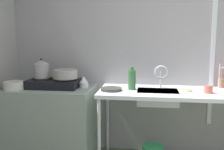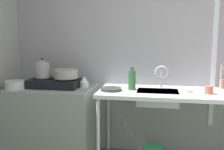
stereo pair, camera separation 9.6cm
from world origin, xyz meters
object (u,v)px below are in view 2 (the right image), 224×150
pot_on_left_burner (43,69)px  utensil_jar (223,84)px  pot_on_right_burner (66,74)px  bottle_by_sink (132,80)px  sink_basin (158,98)px  small_bowl_on_drainboard (186,90)px  pot_beside_stove (15,85)px  frying_pan (111,89)px  faucet (161,74)px  stove (55,83)px  cup_by_rack (209,90)px  percolator (84,82)px

pot_on_left_burner → utensil_jar: size_ratio=1.01×
pot_on_right_burner → utensil_jar: utensil_jar is taller
pot_on_left_burner → bottle_by_sink: 1.04m
sink_basin → small_bowl_on_drainboard: small_bowl_on_drainboard is taller
pot_beside_stove → pot_on_left_burner: bearing=34.1°
pot_on_right_burner → utensil_jar: (1.76, 0.27, -0.11)m
frying_pan → faucet: bearing=19.5°
pot_on_left_burner → pot_beside_stove: (-0.25, -0.17, -0.17)m
pot_on_right_burner → frying_pan: (0.54, -0.07, -0.15)m
utensil_jar → pot_beside_stove: bearing=-169.2°
pot_on_left_burner → frying_pan: size_ratio=1.00×
stove → pot_on_right_burner: pot_on_right_burner is taller
utensil_jar → faucet: bearing=-167.8°
small_bowl_on_drainboard → utensil_jar: 0.51m
bottle_by_sink → stove: bearing=-179.3°
sink_basin → utensil_jar: utensil_jar is taller
pot_on_left_burner → sink_basin: size_ratio=0.52×
stove → frying_pan: stove is taller
pot_on_right_burner → sink_basin: size_ratio=0.63×
cup_by_rack → utensil_jar: size_ratio=0.38×
pot_on_right_burner → pot_beside_stove: size_ratio=1.22×
pot_on_right_burner → utensil_jar: bearing=8.6°
percolator → frying_pan: (0.33, -0.10, -0.05)m
cup_by_rack → faucet: bearing=159.3°
pot_beside_stove → sink_basin: pot_beside_stove is taller
pot_on_right_burner → cup_by_rack: 1.56m
pot_beside_stove → frying_pan: pot_beside_stove is taller
faucet → utensil_jar: size_ratio=1.16×
frying_pan → bottle_by_sink: size_ratio=0.89×
pot_on_left_burner → percolator: size_ratio=1.69×
percolator → sink_basin: bearing=-2.4°
pot_beside_stove → sink_basin: size_ratio=0.51×
frying_pan → cup_by_rack: size_ratio=2.65×
pot_on_right_burner → bottle_by_sink: size_ratio=1.08×
stove → pot_on_left_burner: size_ratio=2.57×
stove → pot_beside_stove: stove is taller
percolator → utensil_jar: bearing=8.6°
pot_on_right_burner → sink_basin: pot_on_right_burner is taller
faucet → small_bowl_on_drainboard: size_ratio=2.20×
pot_on_left_burner → cup_by_rack: size_ratio=2.64×
pot_on_left_burner → pot_on_right_burner: pot_on_left_burner is taller
faucet → small_bowl_on_drainboard: 0.33m
pot_on_right_burner → utensil_jar: size_ratio=1.22×
frying_pan → sink_basin: bearing=7.7°
small_bowl_on_drainboard → bottle_by_sink: (-0.58, 0.01, 0.09)m
frying_pan → cup_by_rack: 1.01m
stove → bottle_by_sink: bottle_by_sink is taller
pot_on_left_burner → pot_on_right_burner: size_ratio=0.82×
pot_on_right_burner → sink_basin: 1.06m
faucet → utensil_jar: faucet is taller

